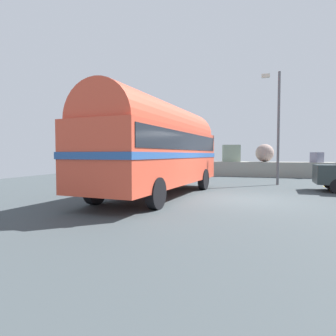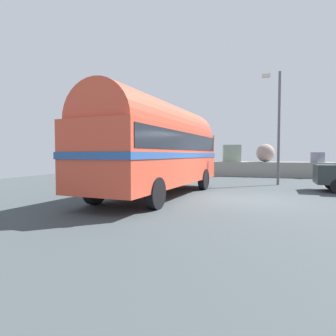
{
  "view_description": "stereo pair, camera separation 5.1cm",
  "coord_description": "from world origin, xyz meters",
  "views": [
    {
      "loc": [
        0.5,
        -10.72,
        1.66
      ],
      "look_at": [
        -3.21,
        1.0,
        1.07
      ],
      "focal_mm": 30.64,
      "sensor_mm": 36.0,
      "label": 1
    },
    {
      "loc": [
        0.55,
        -10.7,
        1.66
      ],
      "look_at": [
        -3.21,
        1.0,
        1.07
      ],
      "focal_mm": 30.64,
      "sensor_mm": 36.0,
      "label": 2
    }
  ],
  "objects": [
    {
      "name": "ground",
      "position": [
        0.0,
        0.0,
        0.01
      ],
      "size": [
        32.0,
        26.0,
        0.02
      ],
      "color": "#3B4346"
    },
    {
      "name": "breakwater",
      "position": [
        0.22,
        11.8,
        0.74
      ],
      "size": [
        31.36,
        1.87,
        2.43
      ],
      "color": "gray",
      "rests_on": "ground"
    },
    {
      "name": "lamp_post",
      "position": [
        1.4,
        5.77,
        3.43
      ],
      "size": [
        0.98,
        0.48,
        6.05
      ],
      "color": "#5B5B60",
      "rests_on": "ground"
    },
    {
      "name": "vintage_coach",
      "position": [
        -3.26,
        -0.04,
        2.05
      ],
      "size": [
        3.2,
        8.77,
        3.7
      ],
      "rotation": [
        0.0,
        0.0,
        -0.09
      ],
      "color": "black",
      "rests_on": "ground"
    }
  ]
}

